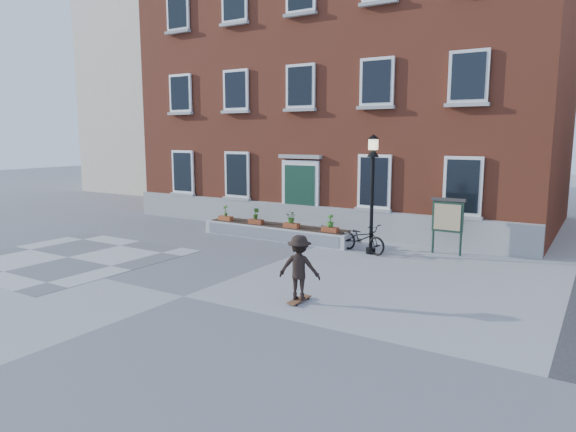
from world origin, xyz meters
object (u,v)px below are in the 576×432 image
Objects in this scene: lamp_post at (372,177)px; skateboarder at (299,268)px; notice_board at (448,217)px; bicycle at (362,238)px.

lamp_post is 5.86m from skateboarder.
notice_board is 7.01m from skateboarder.
skateboarder is at bearing -84.19° from lamp_post.
lamp_post reaches higher than bicycle.
lamp_post is 2.44× the size of skateboarder.
notice_board is 1.16× the size of skateboarder.
notice_board is at bearing -48.42° from bicycle.
skateboarder reaches higher than bicycle.
lamp_post reaches higher than notice_board.
bicycle is 1.00× the size of notice_board.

